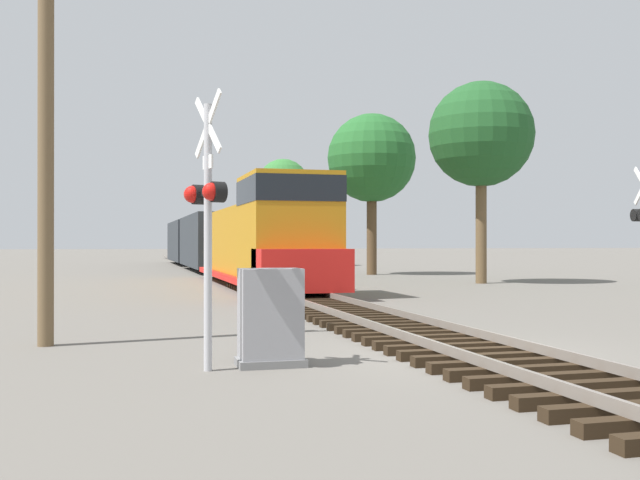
# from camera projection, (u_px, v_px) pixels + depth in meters

# --- Properties ---
(ground_plane) EXTENTS (400.00, 400.00, 0.00)m
(ground_plane) POSITION_uv_depth(u_px,v_px,m) (465.00, 355.00, 12.45)
(ground_plane) COLOR #666059
(rail_track_bed) EXTENTS (2.60, 160.00, 0.31)m
(rail_track_bed) POSITION_uv_depth(u_px,v_px,m) (465.00, 347.00, 12.46)
(rail_track_bed) COLOR black
(rail_track_bed) RESTS_ON ground
(freight_train) EXTENTS (3.01, 49.12, 4.21)m
(freight_train) POSITION_uv_depth(u_px,v_px,m) (215.00, 242.00, 46.03)
(freight_train) COLOR #B77A14
(freight_train) RESTS_ON ground
(crossing_signal_near) EXTENTS (0.56, 1.01, 4.07)m
(crossing_signal_near) POSITION_uv_depth(u_px,v_px,m) (206.00, 207.00, 10.93)
(crossing_signal_near) COLOR #B7B7BC
(crossing_signal_near) RESTS_ON ground
(relay_cabinet) EXTENTS (1.02, 0.65, 1.48)m
(relay_cabinet) POSITION_uv_depth(u_px,v_px,m) (270.00, 318.00, 11.36)
(relay_cabinet) COLOR slate
(relay_cabinet) RESTS_ON ground
(utility_pole) EXTENTS (1.80, 0.29, 7.84)m
(utility_pole) POSITION_uv_depth(u_px,v_px,m) (46.00, 123.00, 13.57)
(utility_pole) COLOR brown
(utility_pole) RESTS_ON ground
(tree_far_right) EXTENTS (4.81, 4.81, 9.23)m
(tree_far_right) POSITION_uv_depth(u_px,v_px,m) (481.00, 135.00, 34.17)
(tree_far_right) COLOR brown
(tree_far_right) RESTS_ON ground
(tree_mid_background) EXTENTS (5.12, 5.12, 9.33)m
(tree_mid_background) POSITION_uv_depth(u_px,v_px,m) (372.00, 159.00, 43.29)
(tree_mid_background) COLOR brown
(tree_mid_background) RESTS_ON ground
(tree_deep_background) EXTENTS (4.10, 4.10, 8.44)m
(tree_deep_background) POSITION_uv_depth(u_px,v_px,m) (283.00, 186.00, 58.82)
(tree_deep_background) COLOR #473521
(tree_deep_background) RESTS_ON ground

